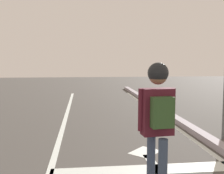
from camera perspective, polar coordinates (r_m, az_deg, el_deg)
The scene contains 6 objects.
lane_line_center at distance 4.84m, azimuth -12.74°, elevation -16.10°, with size 0.12×20.00×0.01m, color silver.
lane_line_curbside at distance 5.41m, azimuth 21.99°, elevation -14.01°, with size 0.12×20.00×0.01m, color silver.
stop_bar at distance 4.64m, azimuth 7.51°, elevation -17.03°, with size 3.16×0.40×0.01m, color silver.
lane_arrow_stem at distance 4.66m, azimuth 9.54°, elevation -16.95°, with size 0.16×1.40×0.01m, color silver.
lane_arrow_head at distance 5.43m, azimuth 7.03°, elevation -13.58°, with size 0.56×0.44×0.01m, color silver.
skater at distance 3.28m, azimuth 9.76°, elevation -5.61°, with size 0.47×0.63×1.69m.
Camera 1 is at (0.30, 1.53, 1.79)m, focal length 42.88 mm.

